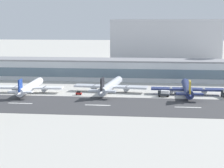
{
  "coord_description": "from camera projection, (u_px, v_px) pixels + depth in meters",
  "views": [
    {
      "loc": [
        25.63,
        -177.5,
        38.45
      ],
      "look_at": [
        1.9,
        30.79,
        5.43
      ],
      "focal_mm": 62.43,
      "sensor_mm": 36.0,
      "label": 1
    }
  ],
  "objects": [
    {
      "name": "airliner_black_tail_gate_1",
      "position": [
        110.0,
        86.0,
        217.43
      ],
      "size": [
        41.83,
        51.5,
        10.76
      ],
      "rotation": [
        0.0,
        0.0,
        1.47
      ],
      "color": "silver",
      "rests_on": "ground_plane"
    },
    {
      "name": "distant_hotel_block",
      "position": [
        165.0,
        40.0,
        401.62
      ],
      "size": [
        110.95,
        34.54,
        41.91
      ],
      "primitive_type": "cube",
      "color": "#BCBCC1",
      "rests_on": "ground_plane"
    },
    {
      "name": "runway_centreline_dash_4",
      "position": [
        98.0,
        105.0,
        183.31
      ],
      "size": [
        12.0,
        1.2,
        0.01
      ],
      "primitive_type": "cube",
      "color": "white",
      "rests_on": "runway_strip"
    },
    {
      "name": "airliner_navy_tail_gate_0",
      "position": [
        30.0,
        87.0,
        215.35
      ],
      "size": [
        36.81,
        48.74,
        10.17
      ],
      "rotation": [
        0.0,
        0.0,
        1.63
      ],
      "color": "white",
      "rests_on": "ground_plane"
    },
    {
      "name": "service_baggage_tug_2",
      "position": [
        79.0,
        93.0,
        209.46
      ],
      "size": [
        3.23,
        1.93,
        2.2
      ],
      "rotation": [
        0.0,
        0.0,
        3.12
      ],
      "color": "#B2231E",
      "rests_on": "ground_plane"
    },
    {
      "name": "runway_strip",
      "position": [
        101.0,
        105.0,
        183.16
      ],
      "size": [
        800.0,
        40.78,
        0.08
      ],
      "primitive_type": "cube",
      "color": "#38383A",
      "rests_on": "ground_plane"
    },
    {
      "name": "service_box_truck_0",
      "position": [
        164.0,
        93.0,
        204.69
      ],
      "size": [
        6.31,
        3.47,
        3.25
      ],
      "rotation": [
        0.0,
        0.0,
        2.98
      ],
      "color": "#2D3338",
      "rests_on": "ground_plane"
    },
    {
      "name": "airliner_gold_tail_gate_2",
      "position": [
        187.0,
        89.0,
        209.62
      ],
      "size": [
        39.12,
        49.36,
        10.3
      ],
      "rotation": [
        0.0,
        0.0,
        1.55
      ],
      "color": "navy",
      "rests_on": "ground_plane"
    },
    {
      "name": "terminal_building",
      "position": [
        119.0,
        69.0,
        265.65
      ],
      "size": [
        209.22,
        25.06,
        13.93
      ],
      "color": "silver",
      "rests_on": "ground_plane"
    },
    {
      "name": "ground_plane",
      "position": [
        101.0,
        105.0,
        183.06
      ],
      "size": [
        1400.0,
        1400.0,
        0.0
      ],
      "primitive_type": "plane",
      "color": "#B2AFA8"
    },
    {
      "name": "runway_centreline_dash_5",
      "position": [
        188.0,
        107.0,
        178.62
      ],
      "size": [
        12.0,
        1.2,
        0.01
      ],
      "primitive_type": "cube",
      "color": "white",
      "rests_on": "runway_strip"
    },
    {
      "name": "runway_centreline_dash_3",
      "position": [
        20.0,
        103.0,
        187.53
      ],
      "size": [
        12.0,
        1.2,
        0.01
      ],
      "primitive_type": "cube",
      "color": "white",
      "rests_on": "runway_strip"
    }
  ]
}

